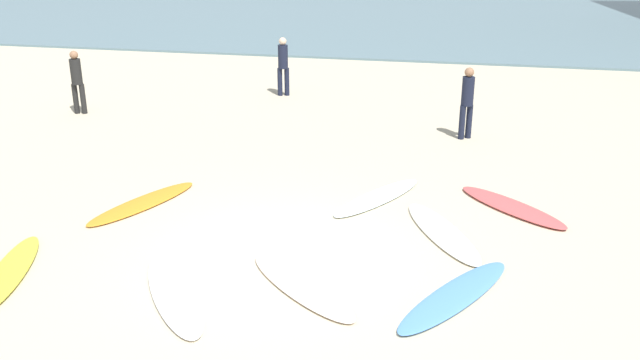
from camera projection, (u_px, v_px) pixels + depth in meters
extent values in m
plane|color=beige|center=(283.00, 259.00, 10.54)|extent=(120.00, 120.00, 0.00)
ellipsoid|color=white|center=(174.00, 294.00, 9.49)|extent=(1.84, 2.33, 0.07)
ellipsoid|color=orange|center=(143.00, 203.00, 12.49)|extent=(1.45, 2.49, 0.06)
ellipsoid|color=silver|center=(443.00, 232.00, 11.34)|extent=(1.66, 2.48, 0.06)
ellipsoid|color=#F2DDCD|center=(302.00, 286.00, 9.70)|extent=(2.11, 2.02, 0.07)
ellipsoid|color=yellow|center=(10.00, 271.00, 10.07)|extent=(1.17, 2.40, 0.09)
ellipsoid|color=#D95655|center=(512.00, 207.00, 12.31)|extent=(2.08, 2.03, 0.09)
ellipsoid|color=#5490DD|center=(455.00, 295.00, 9.44)|extent=(1.77, 2.50, 0.08)
ellipsoid|color=white|center=(378.00, 197.00, 12.74)|extent=(1.67, 2.37, 0.07)
cylinder|color=#191E33|center=(280.00, 82.00, 19.93)|extent=(0.14, 0.14, 0.79)
cylinder|color=#191E33|center=(287.00, 82.00, 19.95)|extent=(0.14, 0.14, 0.79)
cylinder|color=#191E33|center=(283.00, 57.00, 19.68)|extent=(0.35, 0.35, 0.66)
sphere|color=beige|center=(283.00, 41.00, 19.52)|extent=(0.21, 0.21, 0.21)
cylinder|color=black|center=(76.00, 99.00, 18.13)|extent=(0.14, 0.14, 0.78)
cylinder|color=black|center=(83.00, 99.00, 18.11)|extent=(0.14, 0.14, 0.78)
cylinder|color=black|center=(76.00, 72.00, 17.86)|extent=(0.32, 0.32, 0.65)
sphere|color=#9E7051|center=(74.00, 55.00, 17.71)|extent=(0.21, 0.21, 0.21)
cylinder|color=#191E33|center=(462.00, 122.00, 16.04)|extent=(0.14, 0.14, 0.79)
cylinder|color=#191E33|center=(469.00, 121.00, 16.12)|extent=(0.14, 0.14, 0.79)
cylinder|color=#191E33|center=(468.00, 91.00, 15.82)|extent=(0.39, 0.39, 0.66)
sphere|color=#9E7051|center=(469.00, 72.00, 15.66)|extent=(0.21, 0.21, 0.21)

